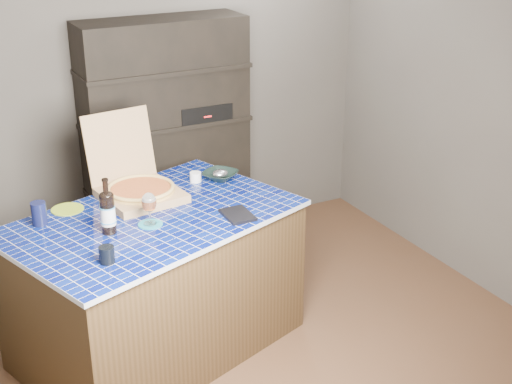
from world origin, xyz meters
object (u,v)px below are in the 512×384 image
mead_bottle (108,212)px  wine_glass (149,203)px  kitchen_island (156,283)px  pizza_box (139,187)px  bowl (220,175)px  dvd_case (238,215)px

mead_bottle → wine_glass: size_ratio=1.69×
kitchen_island → pizza_box: size_ratio=3.16×
mead_bottle → bowl: size_ratio=1.49×
kitchen_island → mead_bottle: (-0.28, -0.09, 0.57)m
pizza_box → mead_bottle: (-0.30, -0.39, 0.06)m
kitchen_island → wine_glass: (-0.05, -0.10, 0.58)m
bowl → mead_bottle: bearing=-153.8°
dvd_case → kitchen_island: bearing=154.4°
bowl → kitchen_island: bearing=-150.3°
bowl → dvd_case: bearing=-105.2°
mead_bottle → wine_glass: 0.23m
wine_glass → bowl: size_ratio=0.88×
dvd_case → bowl: bearing=76.6°
kitchen_island → bowl: 0.83m
kitchen_island → mead_bottle: mead_bottle is taller
mead_bottle → bowl: (0.87, 0.43, -0.10)m
pizza_box → wine_glass: size_ratio=3.13×
pizza_box → dvd_case: size_ratio=2.74×
kitchen_island → dvd_case: dvd_case is taller
pizza_box → bowl: pizza_box is taller
wine_glass → mead_bottle: bearing=177.5°
dvd_case → bowl: 0.58m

